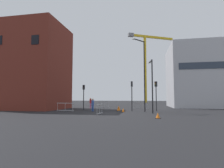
% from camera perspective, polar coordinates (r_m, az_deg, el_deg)
% --- Properties ---
extents(ground, '(160.00, 160.00, 0.00)m').
position_cam_1_polar(ground, '(20.31, -2.43, -9.41)').
color(ground, black).
extents(brick_building, '(9.43, 8.23, 13.18)m').
position_cam_1_polar(brick_building, '(30.75, -23.78, 4.98)').
color(brick_building, maroon).
rests_on(brick_building, ground).
extents(office_block, '(10.74, 10.90, 11.50)m').
position_cam_1_polar(office_block, '(37.42, 26.09, 2.14)').
color(office_block, '#B7B7BC').
rests_on(office_block, ground).
extents(construction_crane, '(15.75, 8.48, 23.70)m').
position_cam_1_polar(construction_crane, '(63.21, 10.88, 8.32)').
color(construction_crane, gold).
rests_on(construction_crane, ground).
extents(streetlamp_tall, '(1.55, 1.67, 9.15)m').
position_cam_1_polar(streetlamp_tall, '(23.12, 9.99, 4.50)').
color(streetlamp_tall, black).
rests_on(streetlamp_tall, ground).
extents(streetlamp_short, '(0.55, 1.42, 6.16)m').
position_cam_1_polar(streetlamp_short, '(20.90, 12.70, 0.89)').
color(streetlamp_short, black).
rests_on(streetlamp_short, ground).
extents(traffic_light_verge, '(0.24, 0.37, 3.94)m').
position_cam_1_polar(traffic_light_verge, '(23.75, 6.40, -2.27)').
color(traffic_light_verge, '#232326').
rests_on(traffic_light_verge, ground).
extents(traffic_light_corner, '(0.37, 0.36, 3.66)m').
position_cam_1_polar(traffic_light_corner, '(26.70, -9.12, -2.84)').
color(traffic_light_corner, black).
rests_on(traffic_light_corner, ground).
extents(traffic_light_near, '(0.37, 0.37, 3.94)m').
position_cam_1_polar(traffic_light_near, '(24.26, 13.98, -2.22)').
color(traffic_light_near, '#232326').
rests_on(traffic_light_near, ground).
extents(pedestrian_walking, '(0.34, 0.34, 1.72)m').
position_cam_1_polar(pedestrian_walking, '(30.49, -6.93, -5.82)').
color(pedestrian_walking, '#D14C8C').
rests_on(pedestrian_walking, ground).
extents(pedestrian_waiting, '(0.34, 0.34, 1.64)m').
position_cam_1_polar(pedestrian_waiting, '(23.49, -6.22, -6.39)').
color(pedestrian_waiting, '#33519E').
rests_on(pedestrian_waiting, ground).
extents(safety_barrier_right_run, '(0.17, 1.93, 1.08)m').
position_cam_1_polar(safety_barrier_right_run, '(19.06, -4.01, -8.04)').
color(safety_barrier_right_run, '#9EA0A5').
rests_on(safety_barrier_right_run, ground).
extents(safety_barrier_mid_span, '(1.90, 0.21, 1.08)m').
position_cam_1_polar(safety_barrier_mid_span, '(30.51, -2.58, -6.68)').
color(safety_barrier_mid_span, gray).
rests_on(safety_barrier_mid_span, ground).
extents(safety_barrier_left_run, '(2.54, 0.40, 1.08)m').
position_cam_1_polar(safety_barrier_left_run, '(24.25, -14.85, -7.12)').
color(safety_barrier_left_run, '#B2B5BA').
rests_on(safety_barrier_left_run, ground).
extents(safety_barrier_rear, '(2.57, 0.07, 1.08)m').
position_cam_1_polar(safety_barrier_rear, '(28.87, 9.14, -6.75)').
color(safety_barrier_rear, gray).
rests_on(safety_barrier_rear, ground).
extents(traffic_cone_on_verge, '(0.48, 0.48, 0.49)m').
position_cam_1_polar(traffic_cone_on_verge, '(15.87, 14.54, -9.88)').
color(traffic_cone_on_verge, black).
rests_on(traffic_cone_on_verge, ground).
extents(traffic_cone_orange, '(0.45, 0.45, 0.46)m').
position_cam_1_polar(traffic_cone_orange, '(22.07, 3.64, -8.47)').
color(traffic_cone_orange, black).
rests_on(traffic_cone_orange, ground).
extents(traffic_cone_striped, '(0.68, 0.68, 0.68)m').
position_cam_1_polar(traffic_cone_striped, '(24.40, 2.16, -7.82)').
color(traffic_cone_striped, black).
rests_on(traffic_cone_striped, ground).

